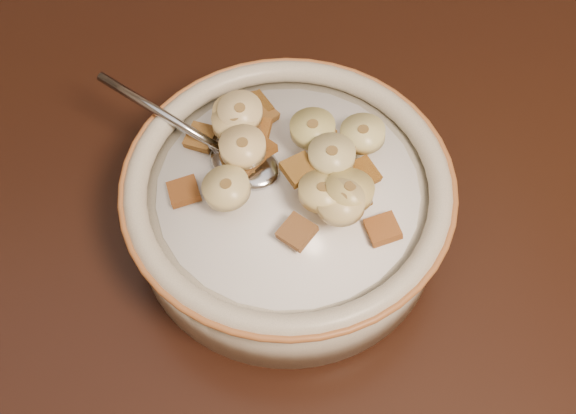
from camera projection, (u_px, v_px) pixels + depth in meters
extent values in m
cube|color=black|center=(79.00, 214.00, 0.57)|extent=(1.42, 0.93, 0.04)
cylinder|color=beige|center=(288.00, 210.00, 0.51)|extent=(0.22, 0.22, 0.05)
cylinder|color=white|center=(288.00, 190.00, 0.49)|extent=(0.18, 0.18, 0.00)
ellipsoid|color=#A2A8B4|center=(245.00, 164.00, 0.50)|extent=(0.06, 0.06, 0.01)
cube|color=brown|center=(248.00, 132.00, 0.50)|extent=(0.02, 0.02, 0.01)
cube|color=brown|center=(257.00, 148.00, 0.49)|extent=(0.03, 0.03, 0.01)
cube|color=brown|center=(244.00, 122.00, 0.51)|extent=(0.02, 0.02, 0.01)
cube|color=brown|center=(237.00, 162.00, 0.49)|extent=(0.02, 0.02, 0.01)
cube|color=brown|center=(334.00, 190.00, 0.47)|extent=(0.02, 0.02, 0.01)
cube|color=#935E1F|center=(362.00, 173.00, 0.49)|extent=(0.03, 0.03, 0.01)
cube|color=brown|center=(260.00, 114.00, 0.52)|extent=(0.03, 0.03, 0.01)
cube|color=#9C5A27|center=(383.00, 229.00, 0.47)|extent=(0.02, 0.02, 0.01)
cube|color=brown|center=(318.00, 138.00, 0.49)|extent=(0.03, 0.03, 0.01)
cube|color=brown|center=(256.00, 107.00, 0.52)|extent=(0.03, 0.03, 0.01)
cube|color=brown|center=(297.00, 232.00, 0.46)|extent=(0.03, 0.03, 0.01)
cube|color=brown|center=(248.00, 105.00, 0.52)|extent=(0.02, 0.02, 0.01)
cube|color=brown|center=(256.00, 131.00, 0.51)|extent=(0.03, 0.03, 0.01)
cube|color=brown|center=(329.00, 174.00, 0.47)|extent=(0.02, 0.03, 0.01)
cube|color=brown|center=(336.00, 155.00, 0.49)|extent=(0.03, 0.03, 0.01)
cube|color=brown|center=(184.00, 191.00, 0.49)|extent=(0.02, 0.02, 0.01)
cube|color=olive|center=(300.00, 170.00, 0.47)|extent=(0.03, 0.03, 0.01)
cube|color=brown|center=(352.00, 199.00, 0.47)|extent=(0.03, 0.03, 0.01)
cube|color=#975E30|center=(245.00, 158.00, 0.48)|extent=(0.03, 0.03, 0.01)
cube|color=brown|center=(201.00, 137.00, 0.51)|extent=(0.03, 0.03, 0.01)
cylinder|color=beige|center=(363.00, 134.00, 0.50)|extent=(0.04, 0.04, 0.01)
cylinder|color=#F5D683|center=(234.00, 122.00, 0.49)|extent=(0.04, 0.04, 0.01)
cylinder|color=#D6BC82|center=(240.00, 112.00, 0.50)|extent=(0.04, 0.04, 0.01)
cylinder|color=#F0D38F|center=(226.00, 188.00, 0.46)|extent=(0.03, 0.03, 0.01)
cylinder|color=#E4C885|center=(235.00, 115.00, 0.50)|extent=(0.04, 0.04, 0.01)
cylinder|color=#E5D07D|center=(341.00, 202.00, 0.45)|extent=(0.04, 0.04, 0.01)
cylinder|color=#DFC873|center=(323.00, 191.00, 0.46)|extent=(0.04, 0.04, 0.02)
cylinder|color=#D3CA87|center=(332.00, 155.00, 0.47)|extent=(0.04, 0.04, 0.01)
cylinder|color=#DBCE74|center=(350.00, 190.00, 0.46)|extent=(0.04, 0.04, 0.01)
cylinder|color=#CBC372|center=(313.00, 128.00, 0.49)|extent=(0.03, 0.03, 0.01)
cylinder|color=#ECCD88|center=(243.00, 147.00, 0.47)|extent=(0.04, 0.04, 0.01)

